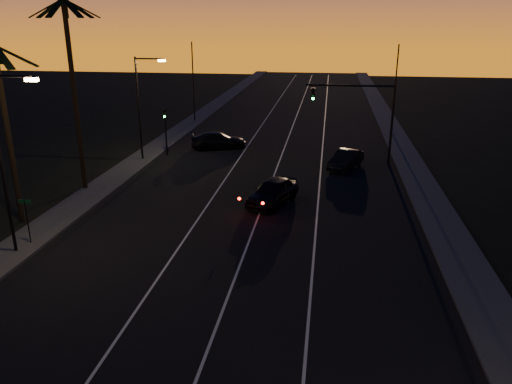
% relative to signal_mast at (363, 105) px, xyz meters
% --- Properties ---
extents(road, '(20.00, 170.00, 0.01)m').
position_rel_signal_mast_xyz_m(road, '(-7.14, -9.99, -4.78)').
color(road, black).
rests_on(road, ground).
extents(sidewalk_left, '(2.40, 170.00, 0.16)m').
position_rel_signal_mast_xyz_m(sidewalk_left, '(-18.34, -9.99, -4.70)').
color(sidewalk_left, '#393937').
rests_on(sidewalk_left, ground).
extents(sidewalk_right, '(2.40, 170.00, 0.16)m').
position_rel_signal_mast_xyz_m(sidewalk_right, '(4.06, -9.99, -4.70)').
color(sidewalk_right, '#393937').
rests_on(sidewalk_right, ground).
extents(lane_stripe_left, '(0.12, 160.00, 0.01)m').
position_rel_signal_mast_xyz_m(lane_stripe_left, '(-10.14, -9.99, -4.76)').
color(lane_stripe_left, silver).
rests_on(lane_stripe_left, road).
extents(lane_stripe_mid, '(0.12, 160.00, 0.01)m').
position_rel_signal_mast_xyz_m(lane_stripe_mid, '(-6.64, -9.99, -4.76)').
color(lane_stripe_mid, silver).
rests_on(lane_stripe_mid, road).
extents(lane_stripe_right, '(0.12, 160.00, 0.01)m').
position_rel_signal_mast_xyz_m(lane_stripe_right, '(-3.14, -9.99, -4.76)').
color(lane_stripe_right, silver).
rests_on(lane_stripe_right, road).
extents(palm_mid, '(4.25, 4.16, 10.03)m').
position_rel_signal_mast_xyz_m(palm_mid, '(-20.34, -15.99, 1.47)').
color(palm_mid, black).
rests_on(palm_mid, ground).
extents(palm_far, '(4.25, 4.16, 12.53)m').
position_rel_signal_mast_xyz_m(palm_far, '(-19.34, -9.99, 2.83)').
color(palm_far, black).
rests_on(palm_far, ground).
extents(streetlight_left_near, '(2.55, 0.26, 9.00)m').
position_rel_signal_mast_xyz_m(streetlight_left_near, '(-17.84, -19.99, 0.54)').
color(streetlight_left_near, black).
rests_on(streetlight_left_near, ground).
extents(streetlight_left_far, '(2.55, 0.26, 8.50)m').
position_rel_signal_mast_xyz_m(streetlight_left_far, '(-17.82, -1.99, 0.28)').
color(streetlight_left_far, black).
rests_on(streetlight_left_far, ground).
extents(street_sign, '(0.70, 0.06, 2.60)m').
position_rel_signal_mast_xyz_m(street_sign, '(-17.94, -18.99, -3.13)').
color(street_sign, black).
rests_on(street_sign, ground).
extents(signal_mast, '(7.10, 0.41, 7.00)m').
position_rel_signal_mast_xyz_m(signal_mast, '(0.00, 0.00, 0.00)').
color(signal_mast, black).
rests_on(signal_mast, ground).
extents(signal_post, '(0.28, 0.37, 4.20)m').
position_rel_signal_mast_xyz_m(signal_post, '(-16.64, -0.01, -1.89)').
color(signal_post, black).
rests_on(signal_post, ground).
extents(far_pole_left, '(0.14, 0.14, 9.00)m').
position_rel_signal_mast_xyz_m(far_pole_left, '(-18.14, 15.01, -0.28)').
color(far_pole_left, black).
rests_on(far_pole_left, ground).
extents(far_pole_right, '(0.14, 0.14, 9.00)m').
position_rel_signal_mast_xyz_m(far_pole_right, '(3.86, 12.01, -0.28)').
color(far_pole_right, black).
rests_on(far_pole_right, ground).
extents(lead_car, '(3.60, 5.57, 1.61)m').
position_rel_signal_mast_xyz_m(lead_car, '(-6.05, -10.86, -3.96)').
color(lead_car, black).
rests_on(lead_car, road).
extents(right_car, '(3.06, 4.61, 1.44)m').
position_rel_signal_mast_xyz_m(right_car, '(-1.20, -1.96, -4.05)').
color(right_car, black).
rests_on(right_car, road).
extents(cross_car, '(5.53, 3.77, 1.49)m').
position_rel_signal_mast_xyz_m(cross_car, '(-12.68, 3.00, -4.03)').
color(cross_car, black).
rests_on(cross_car, road).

